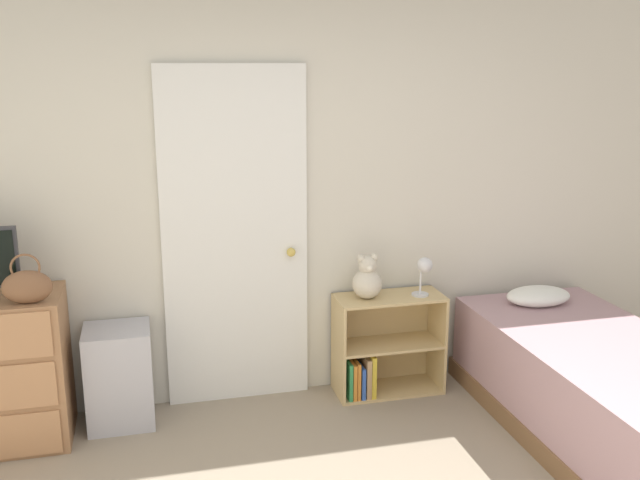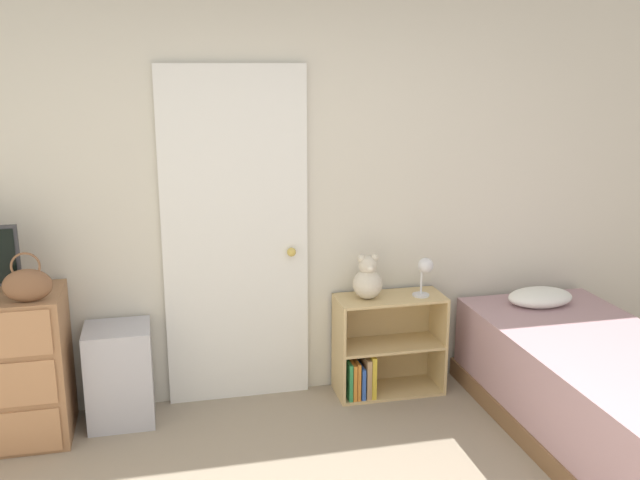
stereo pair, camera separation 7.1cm
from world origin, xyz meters
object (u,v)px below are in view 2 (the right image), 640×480
object	(u,v)px
handbag	(27,284)
bed	(601,392)
storage_bin	(120,375)
teddy_bear	(368,280)
bookshelf	(380,352)
desk_lamp	(425,270)

from	to	relation	value
handbag	bed	size ratio (longest dim) A/B	0.14
storage_bin	bed	world-z (taller)	bed
storage_bin	teddy_bear	bearing A→B (deg)	0.72
bookshelf	desk_lamp	size ratio (longest dim) A/B	2.73
storage_bin	teddy_bear	size ratio (longest dim) A/B	2.07
storage_bin	bookshelf	bearing A→B (deg)	1.02
handbag	bookshelf	size ratio (longest dim) A/B	0.40
bed	teddy_bear	bearing A→B (deg)	143.48
handbag	storage_bin	xyz separation A→B (m)	(0.42, 0.22, -0.66)
handbag	bed	bearing A→B (deg)	-10.96
teddy_bear	storage_bin	bearing A→B (deg)	-179.28
bookshelf	bed	size ratio (longest dim) A/B	0.35
handbag	bookshelf	xyz separation A→B (m)	(2.04, 0.25, -0.68)
bookshelf	teddy_bear	bearing A→B (deg)	-174.14
handbag	desk_lamp	distance (m)	2.32
teddy_bear	bed	distance (m)	1.49
handbag	teddy_bear	bearing A→B (deg)	7.08
bookshelf	bed	xyz separation A→B (m)	(1.03, -0.85, 0.01)
storage_bin	desk_lamp	world-z (taller)	desk_lamp
desk_lamp	storage_bin	bearing A→B (deg)	179.30
teddy_bear	handbag	bearing A→B (deg)	-172.92
bookshelf	bed	bearing A→B (deg)	-39.27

